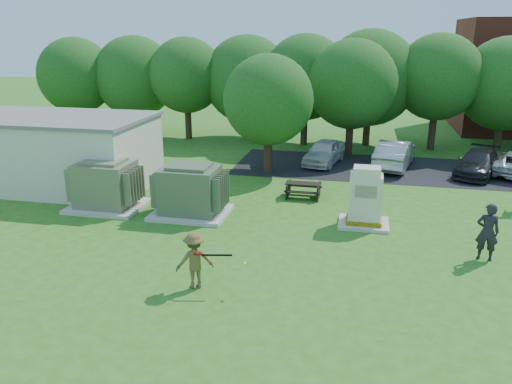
% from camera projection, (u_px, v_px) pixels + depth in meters
% --- Properties ---
extents(ground, '(120.00, 120.00, 0.00)m').
position_uv_depth(ground, '(229.00, 270.00, 15.50)').
color(ground, '#2D6619').
rests_on(ground, ground).
extents(service_building, '(10.00, 5.00, 3.20)m').
position_uv_depth(service_building, '(44.00, 152.00, 23.75)').
color(service_building, beige).
rests_on(service_building, ground).
extents(service_building_roof, '(10.20, 5.20, 0.15)m').
position_uv_depth(service_building_roof, '(40.00, 117.00, 23.24)').
color(service_building_roof, slate).
rests_on(service_building_roof, service_building).
extents(parking_strip, '(20.00, 6.00, 0.01)m').
position_uv_depth(parking_strip, '(422.00, 170.00, 26.62)').
color(parking_strip, '#232326').
rests_on(parking_strip, ground).
extents(transformer_left, '(3.00, 2.40, 2.07)m').
position_uv_depth(transformer_left, '(106.00, 186.00, 20.70)').
color(transformer_left, beige).
rests_on(transformer_left, ground).
extents(transformer_right, '(3.00, 2.40, 2.07)m').
position_uv_depth(transformer_right, '(190.00, 192.00, 19.95)').
color(transformer_right, beige).
rests_on(transformer_right, ground).
extents(generator_cabinet, '(1.89, 1.54, 2.30)m').
position_uv_depth(generator_cabinet, '(365.00, 200.00, 18.82)').
color(generator_cabinet, beige).
rests_on(generator_cabinet, ground).
extents(picnic_table, '(1.57, 1.18, 0.67)m').
position_uv_depth(picnic_table, '(303.00, 188.00, 22.20)').
color(picnic_table, black).
rests_on(picnic_table, ground).
extents(batter, '(1.26, 1.07, 1.69)m').
position_uv_depth(batter, '(195.00, 260.00, 14.25)').
color(batter, brown).
rests_on(batter, ground).
extents(person_by_generator, '(0.75, 0.54, 1.92)m').
position_uv_depth(person_by_generator, '(487.00, 232.00, 15.95)').
color(person_by_generator, black).
rests_on(person_by_generator, ground).
extents(car_white, '(2.40, 4.23, 1.36)m').
position_uv_depth(car_white, '(324.00, 152.00, 27.83)').
color(car_white, silver).
rests_on(car_white, ground).
extents(car_silver_a, '(2.54, 4.84, 1.52)m').
position_uv_depth(car_silver_a, '(395.00, 154.00, 26.97)').
color(car_silver_a, '#A6A6AA').
rests_on(car_silver_a, ground).
extents(car_dark, '(3.14, 4.64, 1.25)m').
position_uv_depth(car_dark, '(477.00, 163.00, 25.65)').
color(car_dark, black).
rests_on(car_dark, ground).
extents(batting_equipment, '(1.50, 0.23, 0.28)m').
position_uv_depth(batting_equipment, '(218.00, 256.00, 13.94)').
color(batting_equipment, black).
rests_on(batting_equipment, ground).
extents(tree_row, '(41.30, 13.30, 7.30)m').
position_uv_depth(tree_row, '(333.00, 81.00, 31.07)').
color(tree_row, '#47301E').
rests_on(tree_row, ground).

